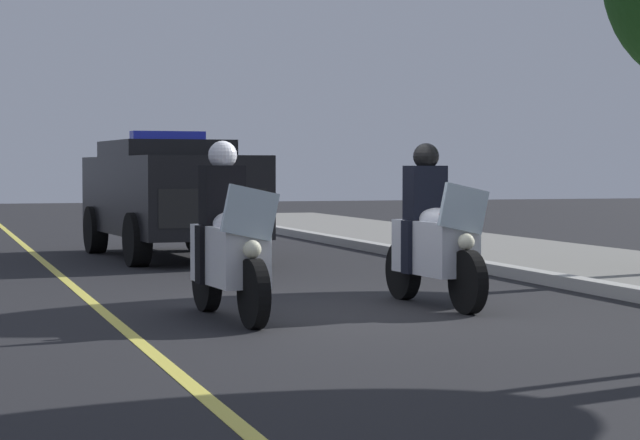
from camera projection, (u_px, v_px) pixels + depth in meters
The scene contains 6 objects.
ground_plane at pixel (343, 312), 12.45m from camera, with size 80.00×80.00×0.00m, color black.
curb_strip at pixel (637, 294), 13.47m from camera, with size 48.00×0.24×0.15m, color #B7B5AD.
lane_stripe_center at pixel (114, 320), 11.76m from camera, with size 48.00×0.12×0.01m, color #E0D14C.
police_motorcycle_lead_left at pixel (228, 247), 11.83m from camera, with size 2.14×0.61×1.72m.
police_motorcycle_lead_right at pixel (433, 240), 12.96m from camera, with size 2.14×0.61×1.72m.
police_suv at pixel (170, 192), 19.94m from camera, with size 5.02×2.35×2.05m.
Camera 1 is at (11.76, -3.95, 1.46)m, focal length 69.30 mm.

